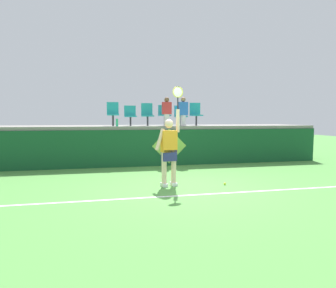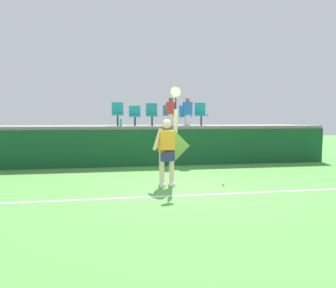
{
  "view_description": "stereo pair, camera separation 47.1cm",
  "coord_description": "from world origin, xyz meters",
  "px_view_note": "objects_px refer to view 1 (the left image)",
  "views": [
    {
      "loc": [
        -1.99,
        -6.97,
        1.71
      ],
      "look_at": [
        -0.19,
        1.23,
        0.98
      ],
      "focal_mm": 31.57,
      "sensor_mm": 36.0,
      "label": 1
    },
    {
      "loc": [
        -1.53,
        -7.05,
        1.71
      ],
      "look_at": [
        -0.19,
        1.23,
        0.98
      ],
      "focal_mm": 31.57,
      "sensor_mm": 36.0,
      "label": 2
    }
  ],
  "objects_px": {
    "tennis_ball": "(225,184)",
    "stadium_chair_2": "(147,113)",
    "stadium_chair_4": "(180,115)",
    "tennis_player": "(169,149)",
    "stadium_chair_1": "(130,115)",
    "stadium_chair_0": "(113,113)",
    "stadium_chair_3": "(164,114)",
    "spectator_1": "(183,111)",
    "stadium_chair_5": "(196,113)",
    "spectator_0": "(167,111)",
    "water_bottle": "(117,123)"
  },
  "relations": [
    {
      "from": "stadium_chair_0",
      "to": "stadium_chair_5",
      "type": "height_order",
      "value": "stadium_chair_5"
    },
    {
      "from": "spectator_1",
      "to": "stadium_chair_5",
      "type": "bearing_deg",
      "value": 33.04
    },
    {
      "from": "stadium_chair_2",
      "to": "stadium_chair_4",
      "type": "height_order",
      "value": "stadium_chair_2"
    },
    {
      "from": "water_bottle",
      "to": "stadium_chair_2",
      "type": "relative_size",
      "value": 0.31
    },
    {
      "from": "spectator_0",
      "to": "water_bottle",
      "type": "bearing_deg",
      "value": -170.37
    },
    {
      "from": "stadium_chair_0",
      "to": "stadium_chair_4",
      "type": "relative_size",
      "value": 1.13
    },
    {
      "from": "stadium_chair_2",
      "to": "stadium_chair_5",
      "type": "xyz_separation_m",
      "value": [
        1.96,
        0.0,
        0.03
      ]
    },
    {
      "from": "tennis_player",
      "to": "stadium_chair_1",
      "type": "height_order",
      "value": "tennis_player"
    },
    {
      "from": "tennis_player",
      "to": "stadium_chair_4",
      "type": "distance_m",
      "value": 4.45
    },
    {
      "from": "stadium_chair_2",
      "to": "stadium_chair_1",
      "type": "bearing_deg",
      "value": -179.31
    },
    {
      "from": "spectator_1",
      "to": "stadium_chair_1",
      "type": "bearing_deg",
      "value": 168.48
    },
    {
      "from": "stadium_chair_0",
      "to": "spectator_1",
      "type": "height_order",
      "value": "spectator_1"
    },
    {
      "from": "tennis_ball",
      "to": "spectator_1",
      "type": "relative_size",
      "value": 0.06
    },
    {
      "from": "stadium_chair_0",
      "to": "stadium_chair_5",
      "type": "distance_m",
      "value": 3.27
    },
    {
      "from": "water_bottle",
      "to": "stadium_chair_1",
      "type": "bearing_deg",
      "value": 55.13
    },
    {
      "from": "stadium_chair_1",
      "to": "stadium_chair_0",
      "type": "bearing_deg",
      "value": 179.52
    },
    {
      "from": "tennis_ball",
      "to": "stadium_chair_1",
      "type": "xyz_separation_m",
      "value": [
        -2.02,
        4.35,
        1.82
      ]
    },
    {
      "from": "spectator_0",
      "to": "spectator_1",
      "type": "bearing_deg",
      "value": 4.45
    },
    {
      "from": "spectator_0",
      "to": "spectator_1",
      "type": "height_order",
      "value": "spectator_1"
    },
    {
      "from": "tennis_ball",
      "to": "stadium_chair_5",
      "type": "xyz_separation_m",
      "value": [
        0.59,
        4.35,
        1.9
      ]
    },
    {
      "from": "stadium_chair_3",
      "to": "stadium_chair_4",
      "type": "xyz_separation_m",
      "value": [
        0.65,
        0.0,
        -0.03
      ]
    },
    {
      "from": "tennis_ball",
      "to": "stadium_chair_2",
      "type": "relative_size",
      "value": 0.08
    },
    {
      "from": "tennis_ball",
      "to": "stadium_chair_4",
      "type": "xyz_separation_m",
      "value": [
        -0.04,
        4.35,
        1.83
      ]
    },
    {
      "from": "stadium_chair_5",
      "to": "spectator_0",
      "type": "bearing_deg",
      "value": -160.22
    },
    {
      "from": "tennis_ball",
      "to": "stadium_chair_1",
      "type": "relative_size",
      "value": 0.09
    },
    {
      "from": "water_bottle",
      "to": "stadium_chair_2",
      "type": "height_order",
      "value": "stadium_chair_2"
    },
    {
      "from": "stadium_chair_1",
      "to": "stadium_chair_4",
      "type": "bearing_deg",
      "value": 0.06
    },
    {
      "from": "spectator_0",
      "to": "stadium_chair_0",
      "type": "bearing_deg",
      "value": 166.92
    },
    {
      "from": "stadium_chair_3",
      "to": "spectator_0",
      "type": "relative_size",
      "value": 0.75
    },
    {
      "from": "tennis_player",
      "to": "stadium_chair_5",
      "type": "height_order",
      "value": "tennis_player"
    },
    {
      "from": "stadium_chair_0",
      "to": "stadium_chair_5",
      "type": "relative_size",
      "value": 0.99
    },
    {
      "from": "stadium_chair_2",
      "to": "stadium_chair_5",
      "type": "relative_size",
      "value": 0.96
    },
    {
      "from": "stadium_chair_1",
      "to": "spectator_1",
      "type": "distance_m",
      "value": 2.03
    },
    {
      "from": "tennis_player",
      "to": "stadium_chair_3",
      "type": "xyz_separation_m",
      "value": [
        0.73,
        4.13,
        0.94
      ]
    },
    {
      "from": "stadium_chair_3",
      "to": "stadium_chair_5",
      "type": "relative_size",
      "value": 0.89
    },
    {
      "from": "stadium_chair_4",
      "to": "stadium_chair_3",
      "type": "bearing_deg",
      "value": -179.59
    },
    {
      "from": "stadium_chair_4",
      "to": "spectator_1",
      "type": "bearing_deg",
      "value": -90.0
    },
    {
      "from": "spectator_1",
      "to": "tennis_player",
      "type": "bearing_deg",
      "value": -110.38
    },
    {
      "from": "stadium_chair_1",
      "to": "stadium_chair_3",
      "type": "relative_size",
      "value": 0.96
    },
    {
      "from": "tennis_ball",
      "to": "stadium_chair_4",
      "type": "height_order",
      "value": "stadium_chair_4"
    },
    {
      "from": "stadium_chair_1",
      "to": "stadium_chair_4",
      "type": "distance_m",
      "value": 1.98
    },
    {
      "from": "stadium_chair_2",
      "to": "stadium_chair_4",
      "type": "bearing_deg",
      "value": -0.25
    },
    {
      "from": "stadium_chair_0",
      "to": "stadium_chair_3",
      "type": "xyz_separation_m",
      "value": [
        1.98,
        -0.01,
        -0.04
      ]
    },
    {
      "from": "stadium_chair_1",
      "to": "stadium_chair_5",
      "type": "height_order",
      "value": "stadium_chair_5"
    },
    {
      "from": "tennis_ball",
      "to": "stadium_chair_5",
      "type": "height_order",
      "value": "stadium_chair_5"
    },
    {
      "from": "stadium_chair_3",
      "to": "tennis_player",
      "type": "bearing_deg",
      "value": -100.04
    },
    {
      "from": "spectator_0",
      "to": "stadium_chair_5",
      "type": "bearing_deg",
      "value": 19.78
    },
    {
      "from": "stadium_chair_0",
      "to": "spectator_1",
      "type": "distance_m",
      "value": 2.66
    },
    {
      "from": "tennis_player",
      "to": "water_bottle",
      "type": "relative_size",
      "value": 9.28
    },
    {
      "from": "tennis_ball",
      "to": "stadium_chair_4",
      "type": "bearing_deg",
      "value": 90.51
    }
  ]
}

